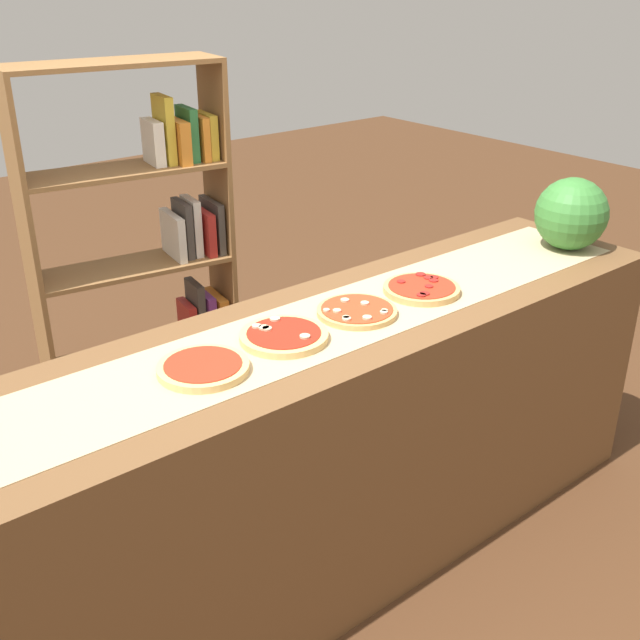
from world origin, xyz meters
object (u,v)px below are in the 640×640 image
(pizza_plain_0, at_px, (203,368))
(bookshelf, at_px, (161,275))
(pizza_mushroom_2, at_px, (357,311))
(watermelon, at_px, (571,214))
(pizza_mushroom_1, at_px, (284,336))
(pizza_pepperoni_3, at_px, (422,289))

(pizza_plain_0, xyz_separation_m, bookshelf, (0.46, 1.11, -0.19))
(pizza_mushroom_2, bearing_deg, watermelon, -2.96)
(pizza_mushroom_1, relative_size, watermelon, 0.95)
(bookshelf, bearing_deg, pizza_mushroom_1, -99.38)
(watermelon, xyz_separation_m, bookshelf, (-1.12, 1.15, -0.31))
(pizza_mushroom_2, bearing_deg, pizza_mushroom_1, 179.44)
(pizza_plain_0, bearing_deg, bookshelf, 67.39)
(pizza_plain_0, distance_m, bookshelf, 1.21)
(pizza_mushroom_1, xyz_separation_m, pizza_pepperoni_3, (0.56, -0.01, 0.00))
(watermelon, bearing_deg, pizza_plain_0, 178.61)
(pizza_mushroom_2, bearing_deg, bookshelf, 95.26)
(pizza_mushroom_2, bearing_deg, pizza_plain_0, -178.53)
(pizza_pepperoni_3, relative_size, watermelon, 0.93)
(pizza_mushroom_2, xyz_separation_m, watermelon, (1.02, -0.05, 0.12))
(bookshelf, bearing_deg, pizza_mushroom_2, -84.74)
(pizza_mushroom_1, height_order, pizza_pepperoni_3, pizza_mushroom_1)
(pizza_pepperoni_3, xyz_separation_m, watermelon, (0.74, -0.05, 0.12))
(pizza_mushroom_2, bearing_deg, pizza_pepperoni_3, -0.98)
(pizza_plain_0, bearing_deg, pizza_pepperoni_3, 0.65)
(pizza_mushroom_1, height_order, watermelon, watermelon)
(pizza_plain_0, distance_m, pizza_mushroom_1, 0.28)
(pizza_plain_0, xyz_separation_m, pizza_mushroom_2, (0.56, 0.01, -0.00))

